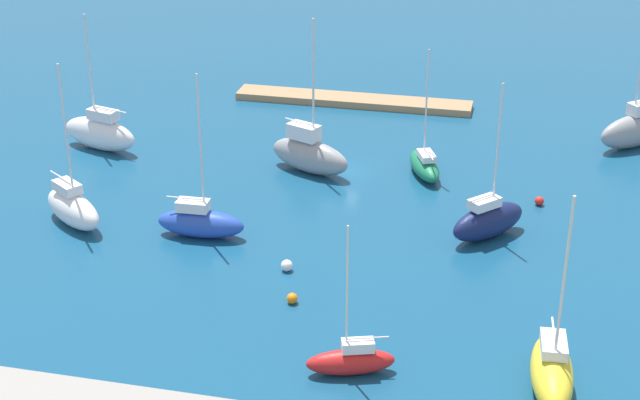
{
  "coord_description": "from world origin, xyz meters",
  "views": [
    {
      "loc": [
        -14.82,
        73.85,
        32.9
      ],
      "look_at": [
        0.0,
        9.03,
        1.5
      ],
      "focal_mm": 53.9,
      "sensor_mm": 36.0,
      "label": 1
    }
  ],
  "objects_px": {
    "sailboat_white_far_north": "(100,132)",
    "mooring_buoy_orange": "(292,298)",
    "sailboat_navy_outer_mooring": "(488,220)",
    "pier_dock": "(353,100)",
    "sailboat_yellow_mid_basin": "(552,371)",
    "sailboat_gray_off_beacon": "(635,129)",
    "sailboat_blue_east_end": "(200,222)",
    "mooring_buoy_red": "(539,201)",
    "sailboat_gray_far_south": "(309,154)",
    "sailboat_white_lone_south": "(73,207)",
    "sailboat_red_by_breakwater": "(351,360)",
    "sailboat_green_lone_north": "(424,165)",
    "mooring_buoy_white": "(287,266)"
  },
  "relations": [
    {
      "from": "pier_dock",
      "to": "sailboat_yellow_mid_basin",
      "type": "distance_m",
      "value": 49.2
    },
    {
      "from": "sailboat_yellow_mid_basin",
      "to": "sailboat_navy_outer_mooring",
      "type": "xyz_separation_m",
      "value": [
        4.78,
        -18.06,
        0.13
      ]
    },
    {
      "from": "pier_dock",
      "to": "mooring_buoy_white",
      "type": "xyz_separation_m",
      "value": [
        -2.18,
        34.99,
        0.06
      ]
    },
    {
      "from": "sailboat_white_far_north",
      "to": "mooring_buoy_orange",
      "type": "relative_size",
      "value": 17.03
    },
    {
      "from": "sailboat_gray_far_south",
      "to": "sailboat_white_lone_south",
      "type": "distance_m",
      "value": 20.44
    },
    {
      "from": "mooring_buoy_red",
      "to": "sailboat_green_lone_north",
      "type": "bearing_deg",
      "value": -21.65
    },
    {
      "from": "mooring_buoy_orange",
      "to": "sailboat_gray_off_beacon",
      "type": "bearing_deg",
      "value": -125.19
    },
    {
      "from": "sailboat_yellow_mid_basin",
      "to": "sailboat_gray_off_beacon",
      "type": "height_order",
      "value": "sailboat_gray_off_beacon"
    },
    {
      "from": "sailboat_gray_far_south",
      "to": "sailboat_white_lone_south",
      "type": "bearing_deg",
      "value": -115.1
    },
    {
      "from": "sailboat_yellow_mid_basin",
      "to": "sailboat_green_lone_north",
      "type": "xyz_separation_m",
      "value": [
        10.76,
        -28.41,
        -0.33
      ]
    },
    {
      "from": "sailboat_blue_east_end",
      "to": "sailboat_white_lone_south",
      "type": "xyz_separation_m",
      "value": [
        10.03,
        0.3,
        0.22
      ]
    },
    {
      "from": "sailboat_gray_off_beacon",
      "to": "mooring_buoy_white",
      "type": "xyz_separation_m",
      "value": [
        24.91,
        29.22,
        -1.32
      ]
    },
    {
      "from": "sailboat_red_by_breakwater",
      "to": "sailboat_green_lone_north",
      "type": "distance_m",
      "value": 29.36
    },
    {
      "from": "pier_dock",
      "to": "sailboat_red_by_breakwater",
      "type": "xyz_separation_m",
      "value": [
        -8.86,
        45.83,
        0.56
      ]
    },
    {
      "from": "sailboat_yellow_mid_basin",
      "to": "pier_dock",
      "type": "bearing_deg",
      "value": -159.88
    },
    {
      "from": "sailboat_gray_far_south",
      "to": "mooring_buoy_red",
      "type": "height_order",
      "value": "sailboat_gray_far_south"
    },
    {
      "from": "sailboat_green_lone_north",
      "to": "mooring_buoy_white",
      "type": "bearing_deg",
      "value": 135.96
    },
    {
      "from": "sailboat_yellow_mid_basin",
      "to": "mooring_buoy_red",
      "type": "height_order",
      "value": "sailboat_yellow_mid_basin"
    },
    {
      "from": "sailboat_gray_off_beacon",
      "to": "mooring_buoy_orange",
      "type": "relative_size",
      "value": 17.54
    },
    {
      "from": "sailboat_white_far_north",
      "to": "sailboat_gray_off_beacon",
      "type": "xyz_separation_m",
      "value": [
        -46.91,
        -11.36,
        0.09
      ]
    },
    {
      "from": "pier_dock",
      "to": "sailboat_gray_far_south",
      "type": "distance_m",
      "value": 17.96
    },
    {
      "from": "sailboat_navy_outer_mooring",
      "to": "sailboat_gray_off_beacon",
      "type": "height_order",
      "value": "sailboat_gray_off_beacon"
    },
    {
      "from": "sailboat_red_by_breakwater",
      "to": "sailboat_white_far_north",
      "type": "bearing_deg",
      "value": -63.32
    },
    {
      "from": "sailboat_green_lone_north",
      "to": "sailboat_gray_off_beacon",
      "type": "height_order",
      "value": "sailboat_gray_off_beacon"
    },
    {
      "from": "sailboat_white_far_north",
      "to": "mooring_buoy_orange",
      "type": "bearing_deg",
      "value": 152.46
    },
    {
      "from": "sailboat_yellow_mid_basin",
      "to": "sailboat_gray_off_beacon",
      "type": "xyz_separation_m",
      "value": [
        -6.95,
        -39.11,
        0.43
      ]
    },
    {
      "from": "sailboat_white_far_north",
      "to": "mooring_buoy_red",
      "type": "xyz_separation_m",
      "value": [
        -38.85,
        3.17,
        -1.27
      ]
    },
    {
      "from": "mooring_buoy_red",
      "to": "mooring_buoy_white",
      "type": "distance_m",
      "value": 22.35
    },
    {
      "from": "sailboat_gray_far_south",
      "to": "sailboat_white_lone_south",
      "type": "xyz_separation_m",
      "value": [
        15.11,
        13.76,
        -0.24
      ]
    },
    {
      "from": "sailboat_white_far_north",
      "to": "mooring_buoy_orange",
      "type": "distance_m",
      "value": 32.12
    },
    {
      "from": "sailboat_green_lone_north",
      "to": "mooring_buoy_red",
      "type": "relative_size",
      "value": 14.99
    },
    {
      "from": "sailboat_gray_far_south",
      "to": "sailboat_red_by_breakwater",
      "type": "xyz_separation_m",
      "value": [
        -9.15,
        27.91,
        -0.76
      ]
    },
    {
      "from": "sailboat_green_lone_north",
      "to": "mooring_buoy_orange",
      "type": "height_order",
      "value": "sailboat_green_lone_north"
    },
    {
      "from": "sailboat_white_lone_south",
      "to": "mooring_buoy_orange",
      "type": "distance_m",
      "value": 20.43
    },
    {
      "from": "sailboat_red_by_breakwater",
      "to": "sailboat_white_lone_south",
      "type": "bearing_deg",
      "value": -48.57
    },
    {
      "from": "sailboat_white_far_north",
      "to": "sailboat_navy_outer_mooring",
      "type": "xyz_separation_m",
      "value": [
        -35.18,
        9.69,
        -0.21
      ]
    },
    {
      "from": "sailboat_blue_east_end",
      "to": "sailboat_gray_off_beacon",
      "type": "relative_size",
      "value": 0.99
    },
    {
      "from": "sailboat_gray_off_beacon",
      "to": "mooring_buoy_orange",
      "type": "bearing_deg",
      "value": 13.99
    },
    {
      "from": "sailboat_green_lone_north",
      "to": "mooring_buoy_red",
      "type": "distance_m",
      "value": 10.4
    },
    {
      "from": "sailboat_blue_east_end",
      "to": "mooring_buoy_red",
      "type": "height_order",
      "value": "sailboat_blue_east_end"
    },
    {
      "from": "sailboat_gray_far_south",
      "to": "sailboat_red_by_breakwater",
      "type": "bearing_deg",
      "value": -49.27
    },
    {
      "from": "mooring_buoy_red",
      "to": "mooring_buoy_orange",
      "type": "distance_m",
      "value": 24.29
    },
    {
      "from": "sailboat_yellow_mid_basin",
      "to": "mooring_buoy_white",
      "type": "xyz_separation_m",
      "value": [
        17.96,
        -9.89,
        -0.89
      ]
    },
    {
      "from": "sailboat_gray_far_south",
      "to": "mooring_buoy_orange",
      "type": "bearing_deg",
      "value": -56.98
    },
    {
      "from": "mooring_buoy_red",
      "to": "sailboat_gray_off_beacon",
      "type": "bearing_deg",
      "value": -119.0
    },
    {
      "from": "pier_dock",
      "to": "mooring_buoy_orange",
      "type": "distance_m",
      "value": 39.24
    },
    {
      "from": "sailboat_white_far_north",
      "to": "sailboat_navy_outer_mooring",
      "type": "relative_size",
      "value": 1.04
    },
    {
      "from": "sailboat_yellow_mid_basin",
      "to": "mooring_buoy_white",
      "type": "height_order",
      "value": "sailboat_yellow_mid_basin"
    },
    {
      "from": "sailboat_blue_east_end",
      "to": "mooring_buoy_red",
      "type": "relative_size",
      "value": 17.3
    },
    {
      "from": "sailboat_yellow_mid_basin",
      "to": "sailboat_green_lone_north",
      "type": "height_order",
      "value": "sailboat_yellow_mid_basin"
    }
  ]
}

